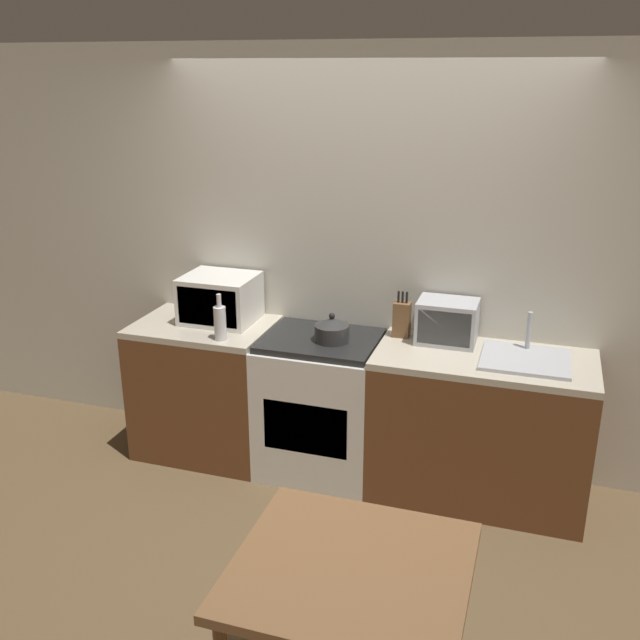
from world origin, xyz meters
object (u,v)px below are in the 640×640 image
kettle (332,329)px  microwave (220,298)px  stove_range (321,405)px  toaster_oven (447,322)px  dining_table (350,589)px  bottle (220,322)px

kettle → microwave: (-0.79, 0.13, 0.08)m
kettle → stove_range: bearing=158.0°
toaster_oven → dining_table: (-0.04, -1.97, -0.36)m
stove_range → microwave: microwave is taller
microwave → toaster_oven: microwave is taller
bottle → toaster_oven: size_ratio=0.83×
microwave → bottle: (0.15, -0.31, -0.04)m
bottle → toaster_oven: (1.30, 0.38, 0.02)m
toaster_oven → dining_table: bearing=-91.1°
stove_range → bottle: 0.83m
toaster_oven → dining_table: toaster_oven is taller
stove_range → kettle: 0.53m
kettle → toaster_oven: toaster_oven is taller
stove_range → microwave: bearing=172.4°
bottle → microwave: bearing=115.2°
bottle → dining_table: bottle is taller
toaster_oven → dining_table: size_ratio=0.41×
stove_range → microwave: size_ratio=1.99×
microwave → bottle: microwave is taller
microwave → bottle: size_ratio=1.57×
bottle → dining_table: (1.26, -1.60, -0.34)m
dining_table → toaster_oven: bearing=88.9°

